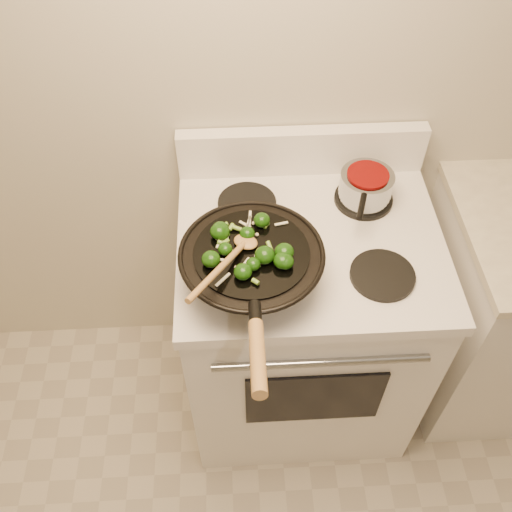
{
  "coord_description": "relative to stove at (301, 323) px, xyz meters",
  "views": [
    {
      "loc": [
        -0.44,
        0.07,
        2.16
      ],
      "look_at": [
        -0.39,
        1.03,
        1.02
      ],
      "focal_mm": 40.0,
      "sensor_mm": 36.0,
      "label": 1
    }
  ],
  "objects": [
    {
      "name": "stove",
      "position": [
        0.0,
        0.0,
        0.0
      ],
      "size": [
        0.78,
        0.67,
        1.08
      ],
      "color": "white",
      "rests_on": "ground"
    },
    {
      "name": "wooden_spoon",
      "position": [
        -0.23,
        -0.19,
        0.61
      ],
      "size": [
        0.19,
        0.27,
        0.08
      ],
      "color": "#A27640",
      "rests_on": "wok"
    },
    {
      "name": "saucepan",
      "position": [
        0.18,
        0.15,
        0.51
      ],
      "size": [
        0.16,
        0.25,
        0.1
      ],
      "color": "#919499",
      "rests_on": "stove"
    },
    {
      "name": "stirfry",
      "position": [
        -0.18,
        -0.15,
        0.6
      ],
      "size": [
        0.23,
        0.26,
        0.04
      ],
      "color": "#133909",
      "rests_on": "wok"
    },
    {
      "name": "wok",
      "position": [
        -0.18,
        -0.16,
        0.53
      ],
      "size": [
        0.38,
        0.63,
        0.21
      ],
      "color": "black",
      "rests_on": "stove"
    }
  ]
}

